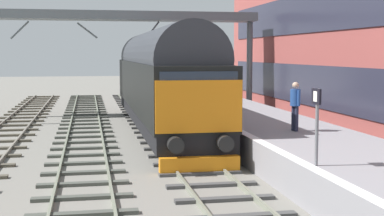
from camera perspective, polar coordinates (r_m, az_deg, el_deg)
The scene contains 8 objects.
ground_plane at distance 17.72m, azimuth -0.05°, elevation -5.98°, with size 140.00×140.00×0.00m, color slate.
track_main at distance 17.71m, azimuth -0.05°, elevation -5.81°, with size 2.50×60.00×0.15m.
track_adjacent_west at distance 17.41m, azimuth -11.25°, elevation -6.12°, with size 2.50×60.00×0.15m.
station_platform at distance 18.63m, azimuth 10.91°, elevation -3.94°, with size 4.00×44.00×1.01m.
diesel_locomotive at distance 24.79m, azimuth -3.30°, elevation 3.15°, with size 2.74×17.86×4.68m.
platform_number_sign at distance 12.87m, azimuth 12.91°, elevation -0.64°, with size 0.10×0.44×1.79m.
waiting_passenger at distance 18.52m, azimuth 10.75°, elevation 0.66°, with size 0.39×0.50×1.64m.
overhead_footbridge at distance 32.29m, azimuth -7.57°, elevation 9.09°, with size 16.13×2.00×6.01m.
Camera 1 is at (-3.25, -17.05, 3.61)m, focal length 50.97 mm.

